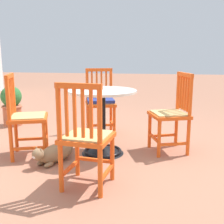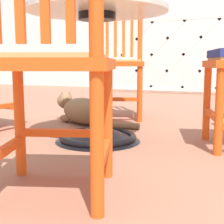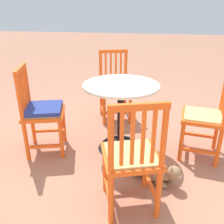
% 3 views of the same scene
% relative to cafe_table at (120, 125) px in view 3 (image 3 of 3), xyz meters
% --- Properties ---
extents(ground_plane, '(24.00, 24.00, 0.00)m').
position_rel_cafe_table_xyz_m(ground_plane, '(-0.06, -0.10, -0.28)').
color(ground_plane, '#A36B51').
extents(cafe_table, '(0.76, 0.76, 0.73)m').
position_rel_cafe_table_xyz_m(cafe_table, '(0.00, 0.00, 0.00)').
color(cafe_table, black).
rests_on(cafe_table, ground_plane).
extents(orange_chair_facing_out, '(0.51, 0.51, 0.91)m').
position_rel_cafe_table_xyz_m(orange_chair_facing_out, '(0.19, -0.77, 0.15)').
color(orange_chair_facing_out, '#EA5619').
rests_on(orange_chair_facing_out, ground_plane).
extents(orange_chair_at_corner, '(0.50, 0.50, 0.91)m').
position_rel_cafe_table_xyz_m(orange_chair_at_corner, '(0.79, 0.17, 0.16)').
color(orange_chair_at_corner, '#EA5619').
rests_on(orange_chair_at_corner, ground_plane).
extents(orange_chair_tucked_in, '(0.51, 0.51, 0.91)m').
position_rel_cafe_table_xyz_m(orange_chair_tucked_in, '(-0.20, 0.82, 0.15)').
color(orange_chair_tucked_in, '#EA5619').
rests_on(orange_chair_tucked_in, ground_plane).
extents(orange_chair_by_planter, '(0.45, 0.45, 0.91)m').
position_rel_cafe_table_xyz_m(orange_chair_by_planter, '(-0.84, -0.01, 0.15)').
color(orange_chair_by_planter, '#EA5619').
rests_on(orange_chair_by_planter, ground_plane).
extents(tabby_cat, '(0.73, 0.38, 0.23)m').
position_rel_cafe_table_xyz_m(tabby_cat, '(-0.35, 0.46, -0.19)').
color(tabby_cat, '#8E704C').
rests_on(tabby_cat, ground_plane).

